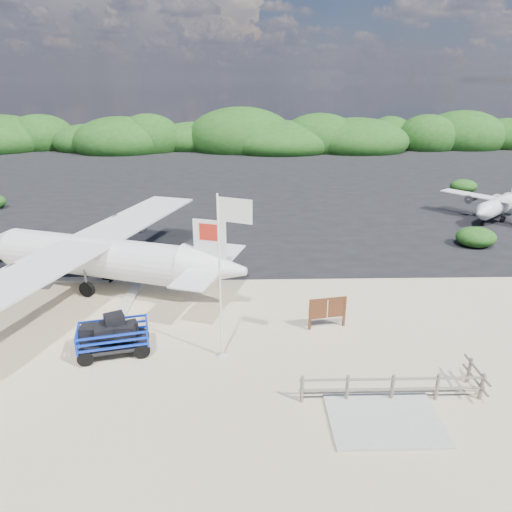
{
  "coord_description": "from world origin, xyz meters",
  "views": [
    {
      "loc": [
        1.18,
        -17.39,
        10.01
      ],
      "look_at": [
        1.68,
        3.09,
        2.1
      ],
      "focal_mm": 32.0,
      "sensor_mm": 36.0,
      "label": 1
    }
  ],
  "objects_px": {
    "crew_b": "(213,262)",
    "aircraft_large": "(339,200)",
    "baggage_cart": "(116,353)",
    "signboard": "(326,328)",
    "crew_a": "(191,268)",
    "aircraft_small": "(139,174)",
    "flagpole": "(222,356)"
  },
  "relations": [
    {
      "from": "crew_b",
      "to": "aircraft_large",
      "type": "bearing_deg",
      "value": -145.67
    },
    {
      "from": "baggage_cart",
      "to": "signboard",
      "type": "bearing_deg",
      "value": -1.37
    },
    {
      "from": "baggage_cart",
      "to": "crew_a",
      "type": "distance_m",
      "value": 7.12
    },
    {
      "from": "baggage_cart",
      "to": "crew_b",
      "type": "bearing_deg",
      "value": 52.07
    },
    {
      "from": "baggage_cart",
      "to": "crew_a",
      "type": "relative_size",
      "value": 1.75
    },
    {
      "from": "signboard",
      "to": "crew_a",
      "type": "relative_size",
      "value": 1.07
    },
    {
      "from": "baggage_cart",
      "to": "aircraft_large",
      "type": "bearing_deg",
      "value": 47.79
    },
    {
      "from": "signboard",
      "to": "baggage_cart",
      "type": "bearing_deg",
      "value": -179.06
    },
    {
      "from": "aircraft_small",
      "to": "signboard",
      "type": "bearing_deg",
      "value": 73.48
    },
    {
      "from": "flagpole",
      "to": "aircraft_small",
      "type": "relative_size",
      "value": 0.91
    },
    {
      "from": "flagpole",
      "to": "crew_a",
      "type": "distance_m",
      "value": 7.3
    },
    {
      "from": "flagpole",
      "to": "aircraft_large",
      "type": "relative_size",
      "value": 0.36
    },
    {
      "from": "aircraft_large",
      "to": "aircraft_small",
      "type": "bearing_deg",
      "value": -14.14
    },
    {
      "from": "flagpole",
      "to": "crew_b",
      "type": "height_order",
      "value": "flagpole"
    },
    {
      "from": "crew_a",
      "to": "baggage_cart",
      "type": "bearing_deg",
      "value": 66.16
    },
    {
      "from": "flagpole",
      "to": "crew_a",
      "type": "bearing_deg",
      "value": 105.49
    },
    {
      "from": "flagpole",
      "to": "crew_b",
      "type": "bearing_deg",
      "value": 95.99
    },
    {
      "from": "aircraft_small",
      "to": "flagpole",
      "type": "bearing_deg",
      "value": 66.3
    },
    {
      "from": "aircraft_large",
      "to": "aircraft_small",
      "type": "xyz_separation_m",
      "value": [
        -20.56,
        12.88,
        0.0
      ]
    },
    {
      "from": "signboard",
      "to": "aircraft_large",
      "type": "height_order",
      "value": "aircraft_large"
    },
    {
      "from": "baggage_cart",
      "to": "aircraft_large",
      "type": "xyz_separation_m",
      "value": [
        13.53,
        24.17,
        0.0
      ]
    },
    {
      "from": "baggage_cart",
      "to": "signboard",
      "type": "relative_size",
      "value": 1.63
    },
    {
      "from": "aircraft_large",
      "to": "baggage_cart",
      "type": "bearing_deg",
      "value": 78.68
    },
    {
      "from": "baggage_cart",
      "to": "crew_b",
      "type": "relative_size",
      "value": 1.65
    },
    {
      "from": "baggage_cart",
      "to": "flagpole",
      "type": "height_order",
      "value": "flagpole"
    },
    {
      "from": "flagpole",
      "to": "aircraft_small",
      "type": "xyz_separation_m",
      "value": [
        -11.23,
        37.34,
        0.0
      ]
    },
    {
      "from": "aircraft_large",
      "to": "aircraft_small",
      "type": "height_order",
      "value": "aircraft_large"
    },
    {
      "from": "flagpole",
      "to": "signboard",
      "type": "xyz_separation_m",
      "value": [
        4.42,
        2.06,
        0.0
      ]
    },
    {
      "from": "baggage_cart",
      "to": "crew_a",
      "type": "xyz_separation_m",
      "value": [
        2.26,
        6.7,
        0.82
      ]
    },
    {
      "from": "flagpole",
      "to": "aircraft_small",
      "type": "height_order",
      "value": "flagpole"
    },
    {
      "from": "crew_b",
      "to": "signboard",
      "type": "bearing_deg",
      "value": 108.6
    },
    {
      "from": "flagpole",
      "to": "crew_b",
      "type": "relative_size",
      "value": 3.7
    }
  ]
}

